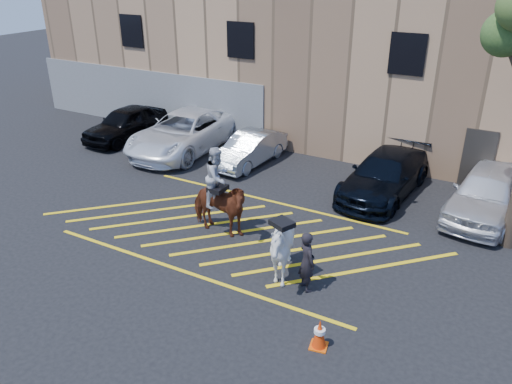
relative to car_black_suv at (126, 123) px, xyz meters
The scene contains 12 objects.
ground 10.30m from the car_black_suv, 28.38° to the right, with size 90.00×90.00×0.00m, color black.
car_black_suv is the anchor object (origin of this frame).
car_white_pickup 3.33m from the car_black_suv, ahead, with size 2.82×6.11×1.70m, color white.
car_silver_sedan 6.60m from the car_black_suv, ahead, with size 1.37×3.92×1.29m, color #9CA4AA.
car_blue_suv 12.27m from the car_black_suv, ahead, with size 2.08×5.12×1.49m, color black.
car_white_suv 15.66m from the car_black_suv, ahead, with size 1.95×4.84×1.65m, color silver.
handler 13.88m from the car_black_suv, 29.25° to the right, with size 0.60×0.39×1.65m, color black.
warehouse 11.85m from the car_black_suv, 38.22° to the left, with size 32.42×10.20×7.30m.
hatching_zone 10.45m from the car_black_suv, 29.83° to the right, with size 12.60×5.12×0.01m.
mounted_bay 10.20m from the car_black_suv, 32.32° to the right, with size 2.17×1.04×2.83m.
saddled_white 13.21m from the car_black_suv, 30.61° to the right, with size 2.11×2.20×1.90m.
traffic_cone 15.79m from the car_black_suv, 33.07° to the right, with size 0.44×0.44×0.73m.
Camera 1 is at (7.06, -11.84, 7.78)m, focal length 35.00 mm.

